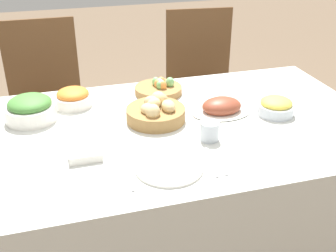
# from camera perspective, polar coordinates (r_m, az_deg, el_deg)

# --- Properties ---
(dining_table) EXTENTS (1.83, 1.02, 0.75)m
(dining_table) POSITION_cam_1_polar(r_m,az_deg,el_deg) (1.96, -0.34, -9.78)
(dining_table) COLOR silver
(dining_table) RESTS_ON ground
(chair_far_right) EXTENTS (0.46, 0.46, 1.01)m
(chair_far_right) POSITION_cam_1_polar(r_m,az_deg,el_deg) (2.72, 4.57, 5.19)
(chair_far_right) COLOR brown
(chair_far_right) RESTS_ON ground
(chair_far_left) EXTENTS (0.42, 0.42, 1.01)m
(chair_far_left) POSITION_cam_1_polar(r_m,az_deg,el_deg) (2.57, -16.08, 2.74)
(chair_far_left) COLOR brown
(chair_far_left) RESTS_ON ground
(bread_basket) EXTENTS (0.25, 0.25, 0.11)m
(bread_basket) POSITION_cam_1_polar(r_m,az_deg,el_deg) (1.79, -1.63, 2.01)
(bread_basket) COLOR #9E7542
(bread_basket) RESTS_ON dining_table
(egg_basket) EXTENTS (0.23, 0.23, 0.08)m
(egg_basket) POSITION_cam_1_polar(r_m,az_deg,el_deg) (2.06, -1.22, 5.09)
(egg_basket) COLOR #9E7542
(egg_basket) RESTS_ON dining_table
(ham_platter) EXTENTS (0.27, 0.19, 0.08)m
(ham_platter) POSITION_cam_1_polar(r_m,az_deg,el_deg) (1.88, 7.27, 2.53)
(ham_platter) COLOR white
(ham_platter) RESTS_ON dining_table
(pineapple_bowl) EXTENTS (0.16, 0.16, 0.08)m
(pineapple_bowl) POSITION_cam_1_polar(r_m,az_deg,el_deg) (1.91, 14.41, 2.59)
(pineapple_bowl) COLOR silver
(pineapple_bowl) RESTS_ON dining_table
(green_salad_bowl) EXTENTS (0.22, 0.22, 0.11)m
(green_salad_bowl) POSITION_cam_1_polar(r_m,az_deg,el_deg) (1.88, -18.14, 2.23)
(green_salad_bowl) COLOR white
(green_salad_bowl) RESTS_ON dining_table
(carrot_bowl) EXTENTS (0.17, 0.17, 0.08)m
(carrot_bowl) POSITION_cam_1_polar(r_m,az_deg,el_deg) (1.98, -12.73, 3.79)
(carrot_bowl) COLOR white
(carrot_bowl) RESTS_ON dining_table
(dinner_plate) EXTENTS (0.24, 0.24, 0.01)m
(dinner_plate) POSITION_cam_1_polar(r_m,az_deg,el_deg) (1.48, 0.14, -5.64)
(dinner_plate) COLOR white
(dinner_plate) RESTS_ON dining_table
(fork) EXTENTS (0.02, 0.20, 0.00)m
(fork) POSITION_cam_1_polar(r_m,az_deg,el_deg) (1.45, -5.43, -6.56)
(fork) COLOR #B7B7BC
(fork) RESTS_ON dining_table
(knife) EXTENTS (0.02, 0.20, 0.00)m
(knife) POSITION_cam_1_polar(r_m,az_deg,el_deg) (1.52, 5.44, -4.86)
(knife) COLOR #B7B7BC
(knife) RESTS_ON dining_table
(spoon) EXTENTS (0.02, 0.20, 0.00)m
(spoon) POSITION_cam_1_polar(r_m,az_deg,el_deg) (1.53, 6.49, -4.68)
(spoon) COLOR #B7B7BC
(spoon) RESTS_ON dining_table
(drinking_cup) EXTENTS (0.08, 0.08, 0.08)m
(drinking_cup) POSITION_cam_1_polar(r_m,az_deg,el_deg) (1.65, 5.66, -0.68)
(drinking_cup) COLOR silver
(drinking_cup) RESTS_ON dining_table
(butter_dish) EXTENTS (0.12, 0.07, 0.03)m
(butter_dish) POSITION_cam_1_polar(r_m,az_deg,el_deg) (1.55, -11.14, -3.94)
(butter_dish) COLOR white
(butter_dish) RESTS_ON dining_table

